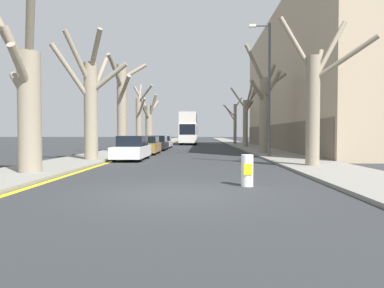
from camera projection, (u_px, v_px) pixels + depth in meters
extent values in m
plane|color=#2B2D30|center=(175.00, 194.00, 9.17)|extent=(300.00, 300.00, 0.00)
cube|color=gray|center=(161.00, 142.00, 59.29)|extent=(3.42, 120.00, 0.12)
cube|color=gray|center=(233.00, 142.00, 58.96)|extent=(3.42, 120.00, 0.12)
cube|color=tan|center=(323.00, 81.00, 34.56)|extent=(10.00, 33.04, 13.78)
cube|color=#6B5E4C|center=(272.00, 137.00, 34.86)|extent=(0.12, 32.38, 2.50)
cube|color=yellow|center=(171.00, 143.00, 59.25)|extent=(0.24, 120.00, 0.01)
cylinder|color=gray|center=(30.00, 114.00, 13.16)|extent=(0.86, 0.86, 4.74)
cylinder|color=gray|center=(21.00, 88.00, 13.61)|extent=(1.47, 1.29, 1.48)
cylinder|color=gray|center=(21.00, 68.00, 12.40)|extent=(0.42, 1.66, 1.57)
cylinder|color=gray|center=(30.00, 24.00, 12.40)|extent=(1.18, 1.68, 2.67)
cylinder|color=gray|center=(6.00, 35.00, 12.62)|extent=(1.64, 1.34, 3.25)
cylinder|color=gray|center=(17.00, 56.00, 12.70)|extent=(0.88, 1.19, 2.09)
cylinder|color=gray|center=(91.00, 112.00, 19.83)|extent=(0.78, 0.78, 5.71)
cylinder|color=gray|center=(108.00, 78.00, 19.61)|extent=(2.33, 0.58, 1.81)
cylinder|color=gray|center=(72.00, 74.00, 19.15)|extent=(2.07, 1.64, 3.18)
cylinder|color=gray|center=(78.00, 59.00, 19.00)|extent=(1.24, 1.86, 2.94)
cylinder|color=gray|center=(95.00, 51.00, 19.01)|extent=(1.34, 1.75, 2.18)
cylinder|color=gray|center=(99.00, 78.00, 20.64)|extent=(0.77, 2.03, 2.79)
cylinder|color=gray|center=(122.00, 109.00, 28.18)|extent=(0.82, 0.82, 7.26)
cylinder|color=gray|center=(134.00, 72.00, 28.41)|extent=(2.11, 1.02, 1.52)
cylinder|color=gray|center=(115.00, 72.00, 26.59)|extent=(0.58, 3.20, 2.32)
cylinder|color=gray|center=(125.00, 85.00, 27.21)|extent=(1.31, 2.07, 1.46)
cylinder|color=gray|center=(139.00, 124.00, 35.82)|extent=(0.60, 0.60, 5.27)
cylinder|color=gray|center=(142.00, 107.00, 34.77)|extent=(1.19, 2.16, 1.69)
cylinder|color=gray|center=(141.00, 110.00, 36.59)|extent=(0.41, 1.81, 1.75)
cylinder|color=gray|center=(145.00, 94.00, 35.09)|extent=(1.81, 1.47, 1.81)
cylinder|color=gray|center=(140.00, 95.00, 36.76)|extent=(0.34, 2.25, 2.61)
cylinder|color=gray|center=(149.00, 126.00, 42.62)|extent=(0.88, 0.88, 5.06)
cylinder|color=gray|center=(142.00, 100.00, 42.51)|extent=(2.06, 0.40, 3.36)
cylinder|color=gray|center=(150.00, 113.00, 43.16)|extent=(0.40, 1.44, 1.78)
cylinder|color=gray|center=(152.00, 107.00, 41.94)|extent=(1.46, 1.61, 3.03)
cylinder|color=gray|center=(145.00, 111.00, 41.27)|extent=(0.87, 2.86, 2.13)
cylinder|color=gray|center=(154.00, 108.00, 43.25)|extent=(1.38, 1.77, 1.96)
cylinder|color=gray|center=(313.00, 112.00, 16.00)|extent=(0.63, 0.63, 5.23)
cylinder|color=gray|center=(344.00, 59.00, 15.16)|extent=(2.43, 1.74, 1.80)
cylinder|color=gray|center=(317.00, 67.00, 16.29)|extent=(0.91, 1.02, 1.78)
cylinder|color=gray|center=(297.00, 46.00, 16.20)|extent=(1.66, 0.83, 2.91)
cylinder|color=gray|center=(329.00, 52.00, 16.18)|extent=(1.92, 0.86, 3.07)
cylinder|color=gray|center=(264.00, 116.00, 26.68)|extent=(0.77, 0.77, 5.95)
cylinder|color=gray|center=(275.00, 81.00, 26.61)|extent=(1.79, 0.36, 1.40)
cylinder|color=gray|center=(269.00, 77.00, 26.15)|extent=(0.92, 1.21, 1.88)
cylinder|color=gray|center=(272.00, 85.00, 25.44)|extent=(0.94, 2.54, 1.93)
cylinder|color=gray|center=(258.00, 92.00, 25.98)|extent=(1.57, 1.63, 1.79)
cylinder|color=gray|center=(255.00, 65.00, 26.13)|extent=(1.92, 1.24, 3.09)
cylinder|color=gray|center=(245.00, 124.00, 39.06)|extent=(0.57, 0.57, 5.41)
cylinder|color=gray|center=(250.00, 103.00, 37.77)|extent=(0.88, 2.61, 2.92)
cylinder|color=gray|center=(249.00, 97.00, 38.10)|extent=(0.72, 1.94, 2.83)
cylinder|color=gray|center=(238.00, 98.00, 39.68)|extent=(1.77, 1.64, 2.65)
cylinder|color=gray|center=(251.00, 100.00, 38.38)|extent=(1.23, 1.41, 1.70)
cylinder|color=gray|center=(249.00, 107.00, 38.31)|extent=(0.86, 1.57, 1.32)
cylinder|color=gray|center=(235.00, 124.00, 49.71)|extent=(0.44, 0.44, 5.88)
cylinder|color=gray|center=(230.00, 113.00, 49.97)|extent=(1.64, 0.78, 2.45)
cylinder|color=gray|center=(229.00, 111.00, 49.08)|extent=(1.93, 1.36, 1.76)
cylinder|color=gray|center=(238.00, 103.00, 48.68)|extent=(0.91, 1.99, 1.37)
cube|color=silver|center=(189.00, 133.00, 50.81)|extent=(2.40, 10.12, 2.60)
cube|color=silver|center=(189.00, 119.00, 50.75)|extent=(2.35, 9.91, 1.52)
cube|color=#B8B1A9|center=(189.00, 114.00, 50.72)|extent=(2.35, 9.91, 0.12)
cube|color=black|center=(189.00, 130.00, 50.80)|extent=(2.43, 8.90, 1.35)
cube|color=black|center=(189.00, 119.00, 50.75)|extent=(2.43, 8.90, 1.16)
cube|color=black|center=(187.00, 129.00, 45.76)|extent=(2.16, 0.06, 1.42)
cylinder|color=black|center=(181.00, 141.00, 47.84)|extent=(0.30, 1.06, 1.06)
cylinder|color=black|center=(195.00, 141.00, 47.79)|extent=(0.30, 1.06, 1.06)
cylinder|color=black|center=(183.00, 140.00, 53.70)|extent=(0.30, 1.06, 1.06)
cylinder|color=black|center=(196.00, 140.00, 53.65)|extent=(0.30, 1.06, 1.06)
cube|color=silver|center=(132.00, 152.00, 20.83)|extent=(1.74, 4.35, 0.65)
cube|color=black|center=(133.00, 141.00, 21.07)|extent=(1.53, 2.26, 0.64)
cylinder|color=black|center=(114.00, 156.00, 19.55)|extent=(0.20, 0.65, 0.65)
cylinder|color=black|center=(140.00, 156.00, 19.51)|extent=(0.20, 0.65, 0.65)
cylinder|color=black|center=(124.00, 153.00, 22.15)|extent=(0.20, 0.65, 0.65)
cylinder|color=black|center=(148.00, 153.00, 22.11)|extent=(0.20, 0.65, 0.65)
cube|color=olive|center=(147.00, 147.00, 26.67)|extent=(1.76, 4.10, 0.68)
cube|color=black|center=(147.00, 140.00, 26.90)|extent=(1.55, 2.13, 0.51)
cylinder|color=black|center=(134.00, 151.00, 25.47)|extent=(0.20, 0.61, 0.61)
cylinder|color=black|center=(155.00, 151.00, 25.43)|extent=(0.20, 0.61, 0.61)
cylinder|color=black|center=(140.00, 149.00, 27.93)|extent=(0.20, 0.61, 0.61)
cylinder|color=black|center=(159.00, 149.00, 27.89)|extent=(0.20, 0.61, 0.61)
cube|color=black|center=(157.00, 145.00, 32.77)|extent=(1.88, 4.36, 0.62)
cube|color=black|center=(157.00, 139.00, 33.02)|extent=(1.66, 2.27, 0.61)
cylinder|color=black|center=(146.00, 148.00, 31.49)|extent=(0.20, 0.61, 0.61)
cylinder|color=black|center=(164.00, 148.00, 31.45)|extent=(0.20, 0.61, 0.61)
cylinder|color=black|center=(150.00, 147.00, 34.11)|extent=(0.20, 0.61, 0.61)
cylinder|color=black|center=(167.00, 147.00, 34.06)|extent=(0.20, 0.61, 0.61)
cube|color=#9EA3AD|center=(164.00, 144.00, 38.47)|extent=(1.80, 4.01, 0.60)
cube|color=black|center=(164.00, 138.00, 38.69)|extent=(1.58, 2.09, 0.53)
cylinder|color=black|center=(155.00, 145.00, 37.29)|extent=(0.20, 0.67, 0.67)
cylinder|color=black|center=(170.00, 145.00, 37.25)|extent=(0.20, 0.67, 0.67)
cylinder|color=black|center=(158.00, 144.00, 39.70)|extent=(0.20, 0.67, 0.67)
cylinder|color=black|center=(171.00, 144.00, 39.65)|extent=(0.20, 0.67, 0.67)
cylinder|color=#4C4F54|center=(269.00, 91.00, 22.08)|extent=(0.16, 0.16, 8.70)
cylinder|color=#4C4F54|center=(261.00, 26.00, 21.96)|extent=(1.10, 0.11, 0.11)
cube|color=beige|center=(252.00, 26.00, 21.98)|extent=(0.44, 0.20, 0.16)
cylinder|color=white|center=(247.00, 170.00, 10.44)|extent=(0.37, 0.37, 0.97)
cube|color=yellow|center=(248.00, 170.00, 10.25)|extent=(0.26, 0.01, 0.35)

